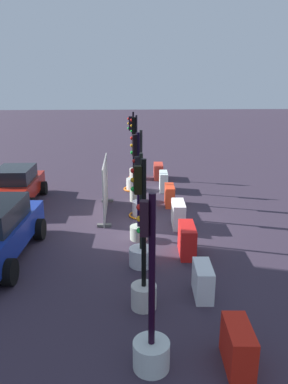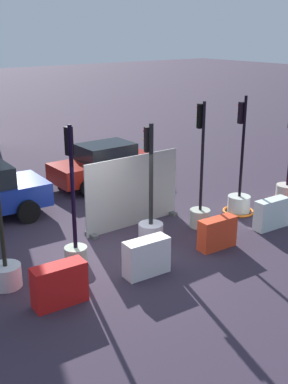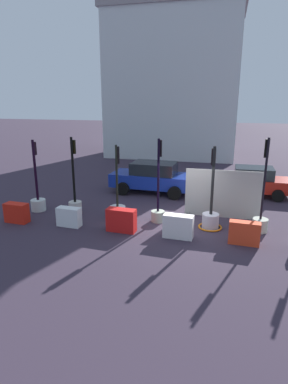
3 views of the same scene
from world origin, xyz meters
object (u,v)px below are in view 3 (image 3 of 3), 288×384
object	(u,v)px
traffic_light_5	(261,215)
construction_barrier_1	(69,217)
traffic_light_4	(211,216)
construction_barrier_4	(244,233)
traffic_light_3	(158,204)
construction_barrier_0	(17,213)
car_blue_estate	(153,177)
construction_barrier_2	(121,220)
construction_barrier_3	(178,226)
traffic_light_2	(118,206)
traffic_light_1	(75,198)
traffic_light_0	(38,198)
car_red_compact	(252,181)

from	to	relation	value
traffic_light_5	construction_barrier_1	bearing A→B (deg)	-170.00
traffic_light_4	construction_barrier_4	size ratio (longest dim) A/B	3.01
construction_barrier_1	construction_barrier_4	distance (m)	6.82
traffic_light_3	construction_barrier_1	distance (m)	3.69
construction_barrier_0	car_blue_estate	distance (m)	7.38
traffic_light_3	construction_barrier_2	world-z (taller)	traffic_light_3
construction_barrier_2	construction_barrier_3	xyz separation A→B (m)	(2.24, -0.07, -0.01)
construction_barrier_3	traffic_light_2	bearing A→B (deg)	153.03
construction_barrier_4	car_blue_estate	size ratio (longest dim) A/B	0.24
traffic_light_2	construction_barrier_4	xyz separation A→B (m)	(5.22, -1.44, -0.11)
traffic_light_4	construction_barrier_1	distance (m)	5.71
construction_barrier_0	construction_barrier_3	bearing A→B (deg)	0.68
traffic_light_3	traffic_light_5	world-z (taller)	traffic_light_5
traffic_light_4	car_blue_estate	distance (m)	5.56
traffic_light_3	traffic_light_2	bearing A→B (deg)	-179.76
traffic_light_3	construction_barrier_0	size ratio (longest dim) A/B	3.46
traffic_light_1	construction_barrier_2	xyz separation A→B (m)	(2.64, -1.44, -0.27)
construction_barrier_4	construction_barrier_1	bearing A→B (deg)	179.67
traffic_light_0	traffic_light_4	distance (m)	7.84
traffic_light_4	car_red_compact	world-z (taller)	traffic_light_4
traffic_light_2	construction_barrier_0	bearing A→B (deg)	-158.62
construction_barrier_1	car_red_compact	world-z (taller)	car_red_compact
traffic_light_1	car_blue_estate	size ratio (longest dim) A/B	0.74
traffic_light_0	traffic_light_4	size ratio (longest dim) A/B	0.99
traffic_light_5	construction_barrier_4	xyz separation A→B (m)	(-0.65, -1.36, -0.27)
traffic_light_3	traffic_light_4	bearing A→B (deg)	-4.93
traffic_light_3	construction_barrier_0	bearing A→B (deg)	-164.88
traffic_light_0	construction_barrier_1	xyz separation A→B (m)	(2.26, -1.41, -0.22)
construction_barrier_4	car_red_compact	bearing A→B (deg)	84.35
traffic_light_2	construction_barrier_1	bearing A→B (deg)	-138.98
traffic_light_1	traffic_light_3	distance (m)	3.80
traffic_light_4	construction_barrier_2	world-z (taller)	traffic_light_4
traffic_light_4	traffic_light_3	bearing A→B (deg)	175.07
traffic_light_3	construction_barrier_1	size ratio (longest dim) A/B	3.51
traffic_light_2	construction_barrier_4	size ratio (longest dim) A/B	2.91
traffic_light_2	construction_barrier_2	distance (m)	1.52
traffic_light_2	construction_barrier_0	size ratio (longest dim) A/B	3.15
traffic_light_4	traffic_light_5	xyz separation A→B (m)	(1.89, 0.10, 0.18)
traffic_light_2	construction_barrier_2	xyz separation A→B (m)	(0.62, -1.39, -0.08)
construction_barrier_1	car_red_compact	distance (m)	9.84
construction_barrier_0	car_blue_estate	size ratio (longest dim) A/B	0.22
traffic_light_2	car_blue_estate	world-z (taller)	traffic_light_2
construction_barrier_0	construction_barrier_1	world-z (taller)	construction_barrier_0
traffic_light_1	car_blue_estate	world-z (taller)	traffic_light_1
traffic_light_0	construction_barrier_0	bearing A→B (deg)	-92.28
construction_barrier_1	construction_barrier_3	xyz separation A→B (m)	(4.47, -0.06, 0.05)
construction_barrier_3	construction_barrier_1	bearing A→B (deg)	179.23
construction_barrier_3	car_red_compact	xyz separation A→B (m)	(2.99, 6.47, 0.32)
traffic_light_3	construction_barrier_1	xyz separation A→B (m)	(-3.39, -1.40, -0.37)
construction_barrier_2	car_red_compact	size ratio (longest dim) A/B	0.29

